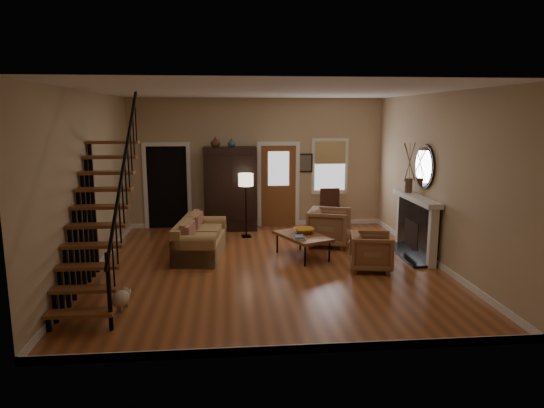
{
  "coord_description": "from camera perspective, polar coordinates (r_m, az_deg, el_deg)",
  "views": [
    {
      "loc": [
        -0.76,
        -8.94,
        2.89
      ],
      "look_at": [
        0.1,
        0.4,
        1.15
      ],
      "focal_mm": 32.0,
      "sensor_mm": 36.0,
      "label": 1
    }
  ],
  "objects": [
    {
      "name": "dog",
      "position": [
        7.75,
        -17.36,
        -10.7
      ],
      "size": [
        0.33,
        0.45,
        0.29
      ],
      "primitive_type": null,
      "rotation": [
        0.0,
        0.0,
        -0.24
      ],
      "color": "tan",
      "rests_on": "ground"
    },
    {
      "name": "room",
      "position": [
        10.8,
        -3.39,
        3.12
      ],
      "size": [
        7.0,
        7.33,
        3.3
      ],
      "color": "#994F27",
      "rests_on": "ground"
    },
    {
      "name": "armoire",
      "position": [
        12.23,
        -4.92,
        1.81
      ],
      "size": [
        1.3,
        0.6,
        2.1
      ],
      "primitive_type": null,
      "color": "black",
      "rests_on": "ground"
    },
    {
      "name": "coffee_table",
      "position": [
        9.96,
        3.61,
        -4.96
      ],
      "size": [
        1.16,
        1.42,
        0.47
      ],
      "primitive_type": null,
      "rotation": [
        0.0,
        0.0,
        0.42
      ],
      "color": "brown",
      "rests_on": "ground"
    },
    {
      "name": "armchair_left",
      "position": [
        9.33,
        11.61,
        -5.5
      ],
      "size": [
        0.9,
        0.89,
        0.7
      ],
      "primitive_type": "imported",
      "rotation": [
        0.0,
        0.0,
        1.38
      ],
      "color": "brown",
      "rests_on": "ground"
    },
    {
      "name": "fireplace",
      "position": [
        10.43,
        16.76,
        -1.85
      ],
      "size": [
        0.33,
        1.95,
        2.3
      ],
      "color": "black",
      "rests_on": "ground"
    },
    {
      "name": "side_chair",
      "position": [
        12.4,
        6.99,
        -0.64
      ],
      "size": [
        0.54,
        0.54,
        1.02
      ],
      "primitive_type": null,
      "color": "#3D1F13",
      "rests_on": "ground"
    },
    {
      "name": "bowl",
      "position": [
        10.04,
        3.78,
        -3.14
      ],
      "size": [
        0.42,
        0.42,
        0.1
      ],
      "primitive_type": "imported",
      "color": "#C47817",
      "rests_on": "coffee_table"
    },
    {
      "name": "vase_a",
      "position": [
        12.01,
        -6.69,
        7.26
      ],
      "size": [
        0.24,
        0.24,
        0.25
      ],
      "primitive_type": "imported",
      "color": "#4C2619",
      "rests_on": "armoire"
    },
    {
      "name": "floor_lamp",
      "position": [
        11.47,
        -3.07,
        -0.19
      ],
      "size": [
        0.39,
        0.39,
        1.53
      ],
      "primitive_type": null,
      "rotation": [
        0.0,
        0.0,
        0.1
      ],
      "color": "black",
      "rests_on": "ground"
    },
    {
      "name": "armchair_right",
      "position": [
        10.88,
        6.76,
        -2.72
      ],
      "size": [
        1.15,
        1.14,
        0.83
      ],
      "primitive_type": "imported",
      "rotation": [
        0.0,
        0.0,
        1.23
      ],
      "color": "brown",
      "rests_on": "ground"
    },
    {
      "name": "books",
      "position": [
        9.59,
        3.19,
        -3.93
      ],
      "size": [
        0.23,
        0.31,
        0.06
      ],
      "primitive_type": null,
      "color": "beige",
      "rests_on": "coffee_table"
    },
    {
      "name": "staircase",
      "position": [
        8.01,
        -19.8,
        0.62
      ],
      "size": [
        0.94,
        2.8,
        3.2
      ],
      "primitive_type": null,
      "color": "brown",
      "rests_on": "ground"
    },
    {
      "name": "vase_b",
      "position": [
        12.01,
        -4.76,
        7.2
      ],
      "size": [
        0.2,
        0.2,
        0.21
      ],
      "primitive_type": "imported",
      "color": "#334C60",
      "rests_on": "armoire"
    },
    {
      "name": "sofa",
      "position": [
        10.17,
        -8.39,
        -3.97
      ],
      "size": [
        1.06,
        2.04,
        0.73
      ],
      "primitive_type": null,
      "rotation": [
        0.0,
        0.0,
        -0.11
      ],
      "color": "#A07948",
      "rests_on": "ground"
    }
  ]
}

